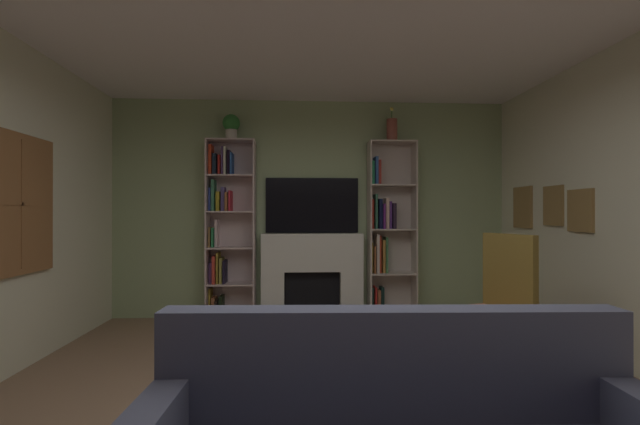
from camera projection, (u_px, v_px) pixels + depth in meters
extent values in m
cube|color=#9EB582|center=(312.00, 208.00, 5.69)|extent=(5.13, 0.06, 2.76)
cube|color=olive|center=(580.00, 211.00, 4.19)|extent=(0.03, 0.36, 0.41)
cube|color=#5863A1|center=(579.00, 211.00, 4.19)|extent=(0.01, 0.30, 0.35)
cube|color=olive|center=(553.00, 206.00, 4.62)|extent=(0.03, 0.33, 0.42)
cube|color=#A69E47|center=(552.00, 206.00, 4.62)|extent=(0.01, 0.27, 0.36)
cube|color=olive|center=(523.00, 207.00, 5.24)|extent=(0.03, 0.39, 0.49)
cube|color=olive|center=(522.00, 207.00, 5.24)|extent=(0.01, 0.33, 0.43)
cube|color=#8F5D35|center=(20.00, 204.00, 3.62)|extent=(0.04, 0.93, 1.17)
cube|color=silver|center=(21.00, 204.00, 3.62)|extent=(0.01, 0.83, 1.07)
cube|color=#8F5D35|center=(22.00, 204.00, 3.62)|extent=(0.01, 0.02, 1.07)
cube|color=#8F5D35|center=(22.00, 204.00, 3.62)|extent=(0.01, 0.83, 0.02)
cube|color=white|center=(273.00, 295.00, 5.53)|extent=(0.29, 0.19, 0.58)
cube|color=white|center=(351.00, 294.00, 5.59)|extent=(0.29, 0.19, 0.58)
cube|color=white|center=(312.00, 252.00, 5.56)|extent=(1.28, 0.19, 0.48)
cube|color=black|center=(312.00, 294.00, 5.62)|extent=(0.70, 0.08, 0.58)
cube|color=#5D5156|center=(313.00, 321.00, 5.31)|extent=(1.38, 0.30, 0.03)
cube|color=black|center=(312.00, 205.00, 5.63)|extent=(1.18, 0.06, 0.70)
cube|color=beige|center=(208.00, 230.00, 5.43)|extent=(0.02, 0.30, 2.23)
cube|color=beige|center=(255.00, 230.00, 5.47)|extent=(0.02, 0.30, 2.23)
cube|color=beige|center=(233.00, 229.00, 5.59)|extent=(0.59, 0.02, 2.23)
cube|color=beige|center=(231.00, 319.00, 5.45)|extent=(0.56, 0.30, 0.02)
cube|color=olive|center=(211.00, 303.00, 5.47)|extent=(0.02, 0.18, 0.37)
cube|color=brown|center=(214.00, 307.00, 5.47)|extent=(0.04, 0.19, 0.26)
cube|color=black|center=(217.00, 309.00, 5.44)|extent=(0.03, 0.25, 0.23)
cube|color=black|center=(222.00, 307.00, 5.46)|extent=(0.04, 0.23, 0.28)
cube|color=beige|center=(231.00, 284.00, 5.45)|extent=(0.56, 0.30, 0.02)
cube|color=#5F3F72|center=(212.00, 272.00, 5.48)|extent=(0.04, 0.17, 0.25)
cube|color=#BC3529|center=(215.00, 269.00, 5.44)|extent=(0.03, 0.25, 0.34)
cube|color=olive|center=(218.00, 268.00, 5.46)|extent=(0.03, 0.22, 0.38)
cube|color=olive|center=(222.00, 270.00, 5.46)|extent=(0.03, 0.23, 0.31)
cube|color=black|center=(225.00, 271.00, 5.45)|extent=(0.03, 0.25, 0.28)
cube|color=beige|center=(231.00, 248.00, 5.45)|extent=(0.56, 0.30, 0.02)
cube|color=brown|center=(211.00, 237.00, 5.46)|extent=(0.03, 0.22, 0.25)
cube|color=#268148|center=(214.00, 237.00, 5.45)|extent=(0.02, 0.23, 0.24)
cube|color=beige|center=(217.00, 233.00, 5.48)|extent=(0.03, 0.18, 0.34)
cube|color=beige|center=(231.00, 212.00, 5.45)|extent=(0.56, 0.30, 0.02)
cube|color=navy|center=(211.00, 200.00, 5.47)|extent=(0.02, 0.20, 0.29)
cube|color=#336F4E|center=(214.00, 196.00, 5.47)|extent=(0.04, 0.21, 0.38)
cube|color=#A38E21|center=(219.00, 201.00, 5.48)|extent=(0.04, 0.18, 0.24)
cube|color=#4F427B|center=(224.00, 199.00, 5.49)|extent=(0.04, 0.17, 0.30)
cube|color=brown|center=(227.00, 202.00, 5.47)|extent=(0.03, 0.22, 0.23)
cube|color=red|center=(231.00, 201.00, 5.46)|extent=(0.02, 0.24, 0.25)
cube|color=beige|center=(231.00, 176.00, 5.45)|extent=(0.56, 0.30, 0.02)
cube|color=red|center=(211.00, 160.00, 5.47)|extent=(0.04, 0.20, 0.37)
cube|color=black|center=(215.00, 165.00, 5.47)|extent=(0.04, 0.20, 0.26)
cube|color=red|center=(220.00, 165.00, 5.49)|extent=(0.03, 0.17, 0.25)
cube|color=#4F3565|center=(223.00, 161.00, 5.48)|extent=(0.02, 0.20, 0.35)
cube|color=beige|center=(226.00, 161.00, 5.47)|extent=(0.03, 0.22, 0.34)
cube|color=black|center=(229.00, 163.00, 5.49)|extent=(0.03, 0.19, 0.31)
cube|color=#275199|center=(232.00, 164.00, 5.47)|extent=(0.02, 0.23, 0.27)
cube|color=beige|center=(231.00, 141.00, 5.45)|extent=(0.56, 0.30, 0.02)
cube|color=beige|center=(369.00, 229.00, 5.56)|extent=(0.02, 0.29, 2.23)
cube|color=beige|center=(414.00, 229.00, 5.59)|extent=(0.02, 0.29, 2.23)
cube|color=beige|center=(390.00, 229.00, 5.71)|extent=(0.59, 0.02, 2.23)
cube|color=beige|center=(392.00, 317.00, 5.57)|extent=(0.56, 0.29, 0.02)
cube|color=black|center=(372.00, 301.00, 5.58)|extent=(0.03, 0.20, 0.36)
cube|color=#B0201C|center=(375.00, 301.00, 5.58)|extent=(0.02, 0.20, 0.37)
cube|color=brown|center=(378.00, 302.00, 5.60)|extent=(0.04, 0.17, 0.33)
cube|color=black|center=(382.00, 301.00, 5.61)|extent=(0.04, 0.16, 0.36)
cube|color=beige|center=(392.00, 273.00, 5.57)|extent=(0.56, 0.29, 0.02)
cube|color=olive|center=(371.00, 257.00, 5.60)|extent=(0.02, 0.17, 0.38)
cube|color=brown|center=(374.00, 259.00, 5.58)|extent=(0.02, 0.22, 0.34)
cube|color=beige|center=(377.00, 253.00, 5.57)|extent=(0.03, 0.23, 0.49)
cube|color=#B9381F|center=(379.00, 254.00, 5.61)|extent=(0.02, 0.16, 0.47)
cube|color=#A67332|center=(383.00, 256.00, 5.61)|extent=(0.03, 0.17, 0.41)
cube|color=#396D43|center=(386.00, 255.00, 5.60)|extent=(0.03, 0.19, 0.45)
cube|color=beige|center=(392.00, 229.00, 5.57)|extent=(0.56, 0.29, 0.02)
cube|color=#B12B1E|center=(372.00, 214.00, 5.60)|extent=(0.04, 0.16, 0.37)
cube|color=#2E654A|center=(375.00, 211.00, 5.59)|extent=(0.03, 0.20, 0.44)
cube|color=black|center=(380.00, 214.00, 5.59)|extent=(0.04, 0.20, 0.38)
cube|color=#5F2374|center=(383.00, 216.00, 5.57)|extent=(0.02, 0.24, 0.31)
cube|color=beige|center=(386.00, 213.00, 5.60)|extent=(0.04, 0.19, 0.39)
cube|color=#4C2873|center=(390.00, 215.00, 5.62)|extent=(0.03, 0.16, 0.34)
cube|color=black|center=(393.00, 216.00, 5.61)|extent=(0.04, 0.19, 0.32)
cube|color=beige|center=(392.00, 185.00, 5.57)|extent=(0.56, 0.29, 0.02)
cube|color=#218055|center=(372.00, 173.00, 5.58)|extent=(0.04, 0.20, 0.30)
cube|color=#2C5092|center=(376.00, 171.00, 5.58)|extent=(0.04, 0.21, 0.35)
cube|color=#B7352C|center=(379.00, 173.00, 5.61)|extent=(0.03, 0.17, 0.31)
cube|color=beige|center=(392.00, 142.00, 5.58)|extent=(0.56, 0.29, 0.02)
cylinder|color=beige|center=(231.00, 135.00, 5.45)|extent=(0.14, 0.14, 0.13)
sphere|color=#2F7A32|center=(231.00, 123.00, 5.45)|extent=(0.21, 0.21, 0.21)
cylinder|color=#95493C|center=(392.00, 130.00, 5.57)|extent=(0.13, 0.13, 0.28)
cylinder|color=#4C7F3F|center=(391.00, 114.00, 5.59)|extent=(0.01, 0.01, 0.14)
sphere|color=#DACA4F|center=(391.00, 109.00, 5.59)|extent=(0.04, 0.04, 0.04)
cylinder|color=#4C7F3F|center=(392.00, 114.00, 5.55)|extent=(0.01, 0.01, 0.12)
sphere|color=#DACA4F|center=(392.00, 109.00, 5.55)|extent=(0.04, 0.04, 0.04)
cube|color=#51566D|center=(392.00, 362.00, 1.87)|extent=(1.96, 0.25, 0.46)
cylinder|color=brown|center=(535.00, 351.00, 3.55)|extent=(0.04, 0.04, 0.41)
cylinder|color=brown|center=(488.00, 334.00, 4.05)|extent=(0.04, 0.04, 0.41)
cylinder|color=brown|center=(477.00, 359.00, 3.34)|extent=(0.04, 0.04, 0.41)
cylinder|color=brown|center=(435.00, 341.00, 3.84)|extent=(0.04, 0.04, 0.41)
cube|color=#BC6C45|center=(483.00, 316.00, 3.70)|extent=(0.76, 0.73, 0.08)
cube|color=brown|center=(483.00, 324.00, 3.70)|extent=(0.76, 0.73, 0.04)
cube|color=brown|center=(509.00, 276.00, 3.80)|extent=(0.23, 0.57, 0.73)
cube|color=brown|center=(371.00, 389.00, 2.30)|extent=(0.79, 0.48, 0.04)
cylinder|color=brown|center=(299.00, 412.00, 2.49)|extent=(0.05, 0.05, 0.37)
cylinder|color=brown|center=(428.00, 409.00, 2.53)|extent=(0.05, 0.05, 0.37)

